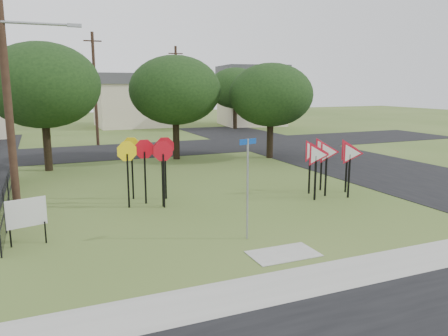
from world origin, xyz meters
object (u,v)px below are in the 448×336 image
Objects in this scene: street_name_sign at (247,183)px; info_board at (26,214)px; stop_sign_cluster at (149,157)px; yield_sign_cluster at (327,154)px.

street_name_sign reaches higher than info_board.
yield_sign_cluster is at bearing -12.57° from stop_sign_cluster.
info_board is (-12.20, -1.59, -0.87)m from yield_sign_cluster.
stop_sign_cluster reaches higher than info_board.
stop_sign_cluster is 5.75m from info_board.
yield_sign_cluster is 12.33m from info_board.
yield_sign_cluster is (7.59, -1.69, -0.13)m from stop_sign_cluster.
stop_sign_cluster reaches higher than yield_sign_cluster.
info_board is at bearing -144.55° from stop_sign_cluster.
yield_sign_cluster reaches higher than info_board.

